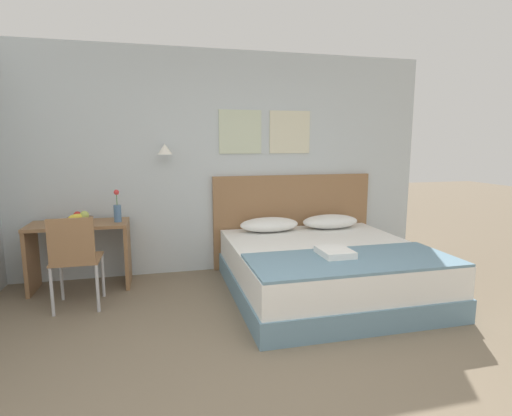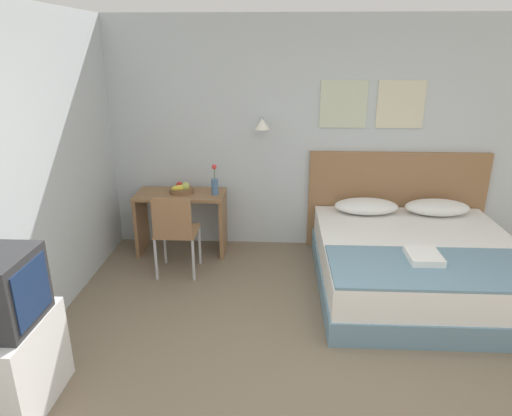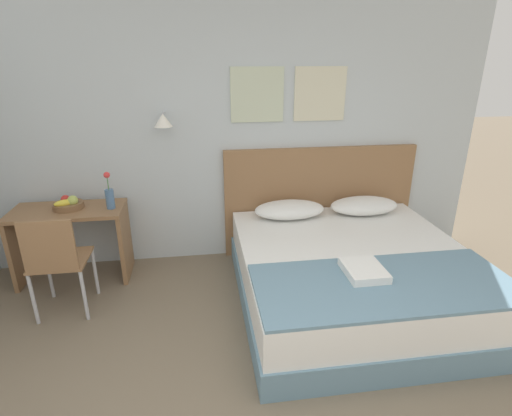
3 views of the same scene
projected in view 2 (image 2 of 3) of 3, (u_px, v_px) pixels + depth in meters
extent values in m
plane|color=#756651|center=(329.00, 414.00, 3.03)|extent=(24.00, 24.00, 0.00)
cube|color=silver|center=(310.00, 137.00, 5.25)|extent=(5.44, 0.06, 2.65)
cube|color=beige|center=(344.00, 104.00, 5.07)|extent=(0.52, 0.02, 0.52)
cube|color=beige|center=(401.00, 104.00, 5.05)|extent=(0.52, 0.02, 0.52)
cylinder|color=#B2B2B7|center=(263.00, 118.00, 5.10)|extent=(0.02, 0.16, 0.02)
cone|color=white|center=(262.00, 124.00, 5.03)|extent=(0.17, 0.17, 0.12)
cube|color=#66899E|center=(416.00, 278.00, 4.58)|extent=(1.94, 2.03, 0.22)
cube|color=white|center=(419.00, 255.00, 4.49)|extent=(1.91, 1.99, 0.30)
cube|color=#8E6642|center=(396.00, 201.00, 5.40)|extent=(2.06, 0.06, 1.17)
ellipsoid|color=white|center=(366.00, 206.00, 5.16)|extent=(0.71, 0.38, 0.17)
ellipsoid|color=white|center=(437.00, 207.00, 5.12)|extent=(0.71, 0.38, 0.17)
cube|color=#66899E|center=(441.00, 268.00, 3.88)|extent=(1.89, 0.81, 0.02)
cube|color=white|center=(424.00, 256.00, 4.01)|extent=(0.28, 0.35, 0.06)
cube|color=#8E6642|center=(180.00, 194.00, 5.23)|extent=(1.01, 0.50, 0.03)
cube|color=#8E6642|center=(141.00, 223.00, 5.37)|extent=(0.04, 0.46, 0.69)
cube|color=#8E6642|center=(223.00, 224.00, 5.33)|extent=(0.04, 0.46, 0.69)
cube|color=#8E6642|center=(177.00, 231.00, 4.81)|extent=(0.43, 0.43, 0.02)
cube|color=#8E6642|center=(172.00, 218.00, 4.54)|extent=(0.40, 0.03, 0.43)
cylinder|color=#B7B7BC|center=(165.00, 244.00, 5.08)|extent=(0.03, 0.03, 0.46)
cylinder|color=#B7B7BC|center=(200.00, 245.00, 5.06)|extent=(0.03, 0.03, 0.46)
cylinder|color=#B7B7BC|center=(156.00, 259.00, 4.71)|extent=(0.03, 0.03, 0.46)
cylinder|color=#B7B7BC|center=(193.00, 260.00, 4.69)|extent=(0.03, 0.03, 0.46)
cylinder|color=brown|center=(182.00, 190.00, 5.23)|extent=(0.27, 0.27, 0.05)
sphere|color=#B2C156|center=(186.00, 186.00, 5.19)|extent=(0.10, 0.10, 0.10)
sphere|color=red|center=(180.00, 185.00, 5.26)|extent=(0.08, 0.08, 0.08)
ellipsoid|color=yellow|center=(179.00, 188.00, 5.17)|extent=(0.18, 0.13, 0.06)
cylinder|color=#4C7099|center=(215.00, 187.00, 5.14)|extent=(0.08, 0.08, 0.18)
cylinder|color=#3D7538|center=(214.00, 173.00, 5.08)|extent=(0.01, 0.01, 0.14)
sphere|color=#DB3838|center=(214.00, 167.00, 5.06)|extent=(0.06, 0.06, 0.06)
cube|color=white|center=(15.00, 365.00, 3.02)|extent=(0.43, 0.68, 0.64)
cube|color=navy|center=(32.00, 292.00, 2.82)|extent=(0.01, 0.39, 0.37)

